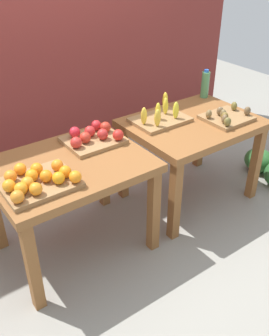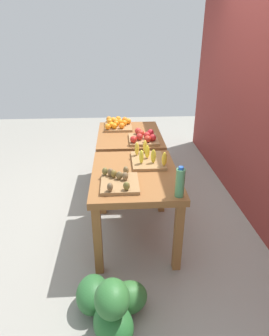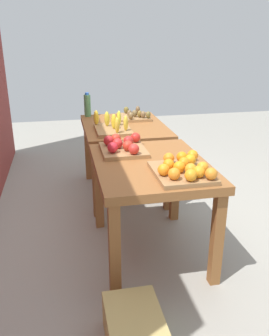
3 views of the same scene
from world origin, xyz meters
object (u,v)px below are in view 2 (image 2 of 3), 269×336
object	(u,v)px
display_table_left	(129,141)
watermelon_pile	(111,304)
cardboard_produce_box	(145,153)
apple_bin	(143,138)
water_bottle	(180,183)
orange_bin	(117,124)
kiwi_bin	(119,181)
display_table_right	(135,183)
banana_crate	(148,158)

from	to	relation	value
display_table_left	watermelon_pile	bearing A→B (deg)	-6.37
display_table_left	cardboard_produce_box	bearing A→B (deg)	161.03
apple_bin	water_bottle	bearing A→B (deg)	7.52
orange_bin	kiwi_bin	bearing A→B (deg)	-0.02
display_table_right	apple_bin	size ratio (longest dim) A/B	2.51
kiwi_bin	cardboard_produce_box	xyz separation A→B (m)	(-2.22, 0.45, -0.66)
banana_crate	water_bottle	bearing A→B (deg)	15.15
display_table_left	display_table_right	distance (m)	1.12
banana_crate	orange_bin	bearing A→B (deg)	-166.03
orange_bin	banana_crate	bearing A→B (deg)	13.97
display_table_right	watermelon_pile	distance (m)	1.09
cardboard_produce_box	banana_crate	bearing A→B (deg)	-5.06
kiwi_bin	watermelon_pile	size ratio (longest dim) A/B	0.58
kiwi_bin	banana_crate	bearing A→B (deg)	146.81
display_table_left	kiwi_bin	size ratio (longest dim) A/B	2.83
kiwi_bin	cardboard_produce_box	distance (m)	2.36
watermelon_pile	apple_bin	bearing A→B (deg)	167.82
orange_bin	watermelon_pile	distance (m)	2.44
display_table_right	cardboard_produce_box	distance (m)	2.08
display_table_right	water_bottle	distance (m)	0.60
display_table_left	water_bottle	size ratio (longest dim) A/B	4.05
banana_crate	watermelon_pile	distance (m)	1.38
orange_bin	apple_bin	xyz separation A→B (m)	(0.56, 0.30, -0.00)
display_table_left	display_table_right	bearing A→B (deg)	0.00
display_table_left	water_bottle	bearing A→B (deg)	11.71
display_table_right	banana_crate	world-z (taller)	banana_crate
display_table_right	banana_crate	distance (m)	0.30
banana_crate	water_bottle	xyz separation A→B (m)	(0.67, 0.18, 0.08)
apple_bin	watermelon_pile	xyz separation A→B (m)	(1.79, -0.39, -0.61)
display_table_right	apple_bin	xyz separation A→B (m)	(-0.84, 0.16, 0.15)
display_table_right	kiwi_bin	world-z (taller)	kiwi_bin
display_table_right	orange_bin	xyz separation A→B (m)	(-1.40, -0.15, 0.15)
orange_bin	banana_crate	xyz separation A→B (m)	(1.18, 0.29, -0.00)
water_bottle	watermelon_pile	size ratio (longest dim) A/B	0.41
display_table_left	kiwi_bin	world-z (taller)	kiwi_bin
watermelon_pile	display_table_left	bearing A→B (deg)	173.63
watermelon_pile	banana_crate	bearing A→B (deg)	162.37
kiwi_bin	apple_bin	bearing A→B (deg)	163.97
water_bottle	display_table_left	bearing A→B (deg)	-168.29
water_bottle	cardboard_produce_box	bearing A→B (deg)	-179.43
orange_bin	watermelon_pile	size ratio (longest dim) A/B	0.71
apple_bin	display_table_left	bearing A→B (deg)	-151.31
kiwi_bin	cardboard_produce_box	size ratio (longest dim) A/B	0.92
banana_crate	kiwi_bin	distance (m)	0.54
orange_bin	cardboard_produce_box	bearing A→B (deg)	142.90
water_bottle	apple_bin	bearing A→B (deg)	-172.48
display_table_right	display_table_left	bearing A→B (deg)	180.00
display_table_left	orange_bin	size ratio (longest dim) A/B	2.31
apple_bin	cardboard_produce_box	distance (m)	1.34
display_table_right	cardboard_produce_box	size ratio (longest dim) A/B	2.60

